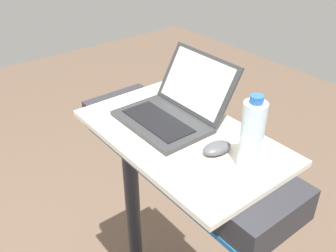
# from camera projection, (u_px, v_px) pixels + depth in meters

# --- Properties ---
(desk_board) EXTENTS (0.74, 0.43, 0.02)m
(desk_board) POSITION_uv_depth(u_px,v_px,m) (180.00, 136.00, 1.28)
(desk_board) COLOR beige
(desk_board) RESTS_ON treadmill_base
(laptop) EXTENTS (0.33, 0.33, 0.21)m
(laptop) POSITION_uv_depth(u_px,v_px,m) (172.00, 109.00, 1.33)
(laptop) COLOR #2D2D30
(laptop) RESTS_ON desk_board
(computer_mouse) EXTENTS (0.07, 0.11, 0.03)m
(computer_mouse) POSITION_uv_depth(u_px,v_px,m) (216.00, 148.00, 1.17)
(computer_mouse) COLOR #4C4C51
(computer_mouse) RESTS_ON desk_board
(water_bottle) EXTENTS (0.07, 0.07, 0.23)m
(water_bottle) POSITION_uv_depth(u_px,v_px,m) (251.00, 135.00, 1.07)
(water_bottle) COLOR silver
(water_bottle) RESTS_ON desk_board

